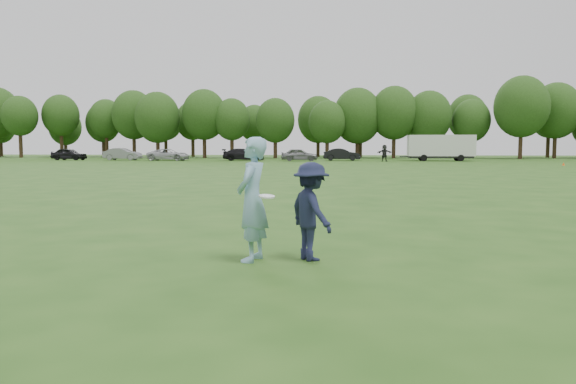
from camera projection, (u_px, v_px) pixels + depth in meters
name	position (u px, v px, depth m)	size (l,w,h in m)	color
ground	(271.00, 253.00, 10.32)	(200.00, 200.00, 0.00)	#224914
thrower	(252.00, 199.00, 9.54)	(0.77, 0.51, 2.12)	#82B0C9
defender	(311.00, 211.00, 9.64)	(1.10, 0.63, 1.70)	#1A1F3A
player_far_d	(385.00, 153.00, 66.95)	(1.87, 0.59, 2.01)	black
car_a	(69.00, 154.00, 73.14)	(1.85, 4.61, 1.57)	black
car_b	(123.00, 154.00, 72.48)	(1.67, 4.79, 1.58)	gray
car_c	(169.00, 155.00, 70.82)	(2.44, 5.28, 1.47)	#B5B4B9
car_d	(243.00, 155.00, 70.68)	(2.13, 5.24, 1.52)	black
car_e	(299.00, 155.00, 69.08)	(1.83, 4.55, 1.55)	slate
car_f	(342.00, 155.00, 70.69)	(1.62, 4.65, 1.53)	black
field_cone	(564.00, 164.00, 54.09)	(0.28, 0.28, 0.30)	#FF550D
disc_in_play	(267.00, 196.00, 9.29)	(0.28, 0.28, 0.07)	white
cargo_trailer	(441.00, 147.00, 69.20)	(9.00, 2.75, 3.20)	silver
treeline	(357.00, 117.00, 85.70)	(130.35, 18.39, 11.74)	#332114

